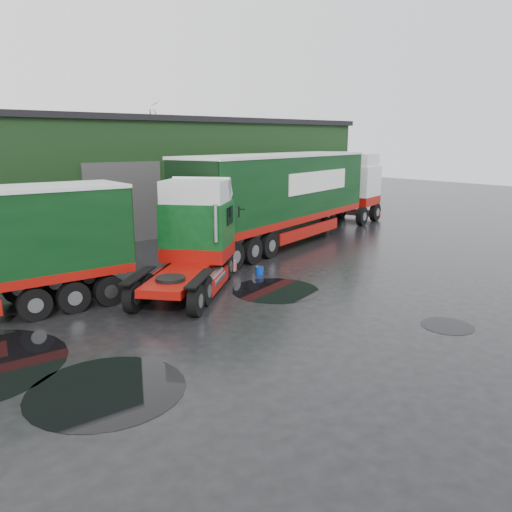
{
  "coord_description": "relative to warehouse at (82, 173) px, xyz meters",
  "views": [
    {
      "loc": [
        -7.65,
        -9.72,
        4.99
      ],
      "look_at": [
        0.95,
        1.67,
        1.7
      ],
      "focal_mm": 35.0,
      "sensor_mm": 36.0,
      "label": 1
    }
  ],
  "objects": [
    {
      "name": "ground",
      "position": [
        -2.0,
        -20.0,
        -3.16
      ],
      "size": [
        100.0,
        100.0,
        0.0
      ],
      "primitive_type": "plane",
      "color": "black"
    },
    {
      "name": "warehouse",
      "position": [
        0.0,
        0.0,
        0.0
      ],
      "size": [
        32.4,
        12.4,
        6.3
      ],
      "color": "black",
      "rests_on": "ground"
    },
    {
      "name": "hero_tractor",
      "position": [
        -1.89,
        -15.5,
        -1.3
      ],
      "size": [
        6.08,
        5.96,
        3.72
      ],
      "primitive_type": null,
      "rotation": [
        0.0,
        0.0,
        -0.81
      ],
      "color": "#0A4217",
      "rests_on": "ground"
    },
    {
      "name": "lorry_right",
      "position": [
        6.0,
        -11.0,
        -0.93
      ],
      "size": [
        16.98,
        8.24,
        4.45
      ],
      "primitive_type": null,
      "rotation": [
        0.0,
        0.0,
        -1.24
      ],
      "color": "silver",
      "rests_on": "ground"
    },
    {
      "name": "wash_bucket",
      "position": [
        1.6,
        -15.02,
        -3.01
      ],
      "size": [
        0.4,
        0.4,
        0.3
      ],
      "primitive_type": "cylinder",
      "rotation": [
        0.0,
        0.0,
        0.31
      ],
      "color": "#082EAD",
      "rests_on": "ground"
    },
    {
      "name": "tree_back_b",
      "position": [
        8.0,
        10.0,
        0.59
      ],
      "size": [
        4.4,
        4.4,
        7.5
      ],
      "primitive_type": null,
      "color": "black",
      "rests_on": "ground"
    },
    {
      "name": "puddle_0",
      "position": [
        -6.46,
        -20.39,
        -3.15
      ],
      "size": [
        3.24,
        3.24,
        0.01
      ],
      "primitive_type": "cylinder",
      "color": "black",
      "rests_on": "ground"
    },
    {
      "name": "puddle_1",
      "position": [
        0.76,
        -17.01,
        -3.15
      ],
      "size": [
        3.03,
        3.03,
        0.01
      ],
      "primitive_type": "cylinder",
      "color": "black",
      "rests_on": "ground"
    },
    {
      "name": "puddle_3",
      "position": [
        2.42,
        -22.53,
        -3.15
      ],
      "size": [
        1.43,
        1.43,
        0.01
      ],
      "primitive_type": "cylinder",
      "color": "black",
      "rests_on": "ground"
    }
  ]
}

